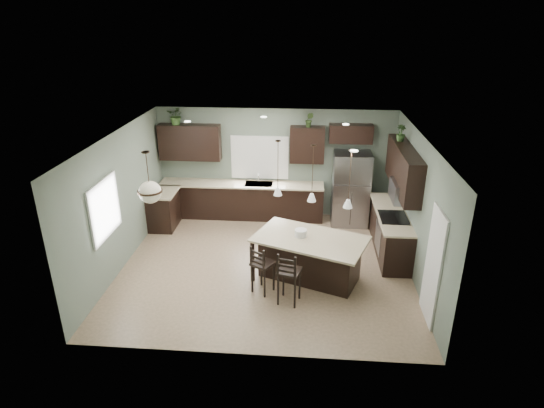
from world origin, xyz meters
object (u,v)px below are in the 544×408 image
at_px(refrigerator, 351,189).
at_px(serving_dish, 301,233).
at_px(bar_stool_left, 263,268).
at_px(bar_stool_center, 289,277).
at_px(kitchen_island, 309,259).
at_px(plant_back_left, 176,115).

distance_m(refrigerator, serving_dish, 2.94).
distance_m(serving_dish, bar_stool_left, 1.02).
xyz_separation_m(refrigerator, bar_stool_center, (-1.36, -3.57, -0.39)).
height_order(kitchen_island, bar_stool_center, bar_stool_center).
xyz_separation_m(bar_stool_left, bar_stool_center, (0.51, -0.31, 0.03)).
distance_m(refrigerator, bar_stool_center, 3.84).
relative_size(serving_dish, bar_stool_center, 0.22).
bearing_deg(bar_stool_center, plant_back_left, 142.56).
xyz_separation_m(refrigerator, plant_back_left, (-4.35, 0.26, 1.70)).
distance_m(refrigerator, plant_back_left, 4.68).
relative_size(bar_stool_left, plant_back_left, 2.20).
height_order(serving_dish, bar_stool_center, bar_stool_center).
bearing_deg(bar_stool_center, kitchen_island, 80.28).
relative_size(bar_stool_center, plant_back_left, 2.34).
distance_m(bar_stool_center, plant_back_left, 5.29).
bearing_deg(bar_stool_center, serving_dish, 93.09).
height_order(kitchen_island, bar_stool_left, bar_stool_left).
bearing_deg(refrigerator, serving_dish, -113.75).
bearing_deg(bar_stool_center, bar_stool_left, 163.51).
height_order(refrigerator, serving_dish, refrigerator).
relative_size(refrigerator, bar_stool_center, 1.73).
xyz_separation_m(bar_stool_left, plant_back_left, (-2.48, 3.53, 2.13)).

